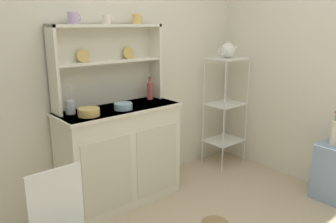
# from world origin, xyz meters

# --- Properties ---
(wall_back) EXTENTS (3.84, 0.05, 2.50)m
(wall_back) POSITION_xyz_m (0.00, 1.62, 1.25)
(wall_back) COLOR silver
(wall_back) RESTS_ON ground
(hutch_cabinet) EXTENTS (1.10, 0.45, 0.89)m
(hutch_cabinet) POSITION_xyz_m (-0.08, 1.37, 0.46)
(hutch_cabinet) COLOR silver
(hutch_cabinet) RESTS_ON ground
(hutch_shelf_unit) EXTENTS (1.02, 0.18, 0.70)m
(hutch_shelf_unit) POSITION_xyz_m (-0.08, 1.53, 1.30)
(hutch_shelf_unit) COLOR silver
(hutch_shelf_unit) RESTS_ON hutch_cabinet
(bakers_rack) EXTENTS (0.41, 0.32, 1.23)m
(bakers_rack) POSITION_xyz_m (1.30, 1.33, 0.75)
(bakers_rack) COLOR silver
(bakers_rack) RESTS_ON ground
(cup_lilac_0) EXTENTS (0.10, 0.08, 0.09)m
(cup_lilac_0) POSITION_xyz_m (-0.38, 1.49, 1.64)
(cup_lilac_0) COLOR #B79ECC
(cup_lilac_0) RESTS_ON hutch_shelf_unit
(cup_cream_1) EXTENTS (0.08, 0.07, 0.08)m
(cup_cream_1) POSITION_xyz_m (-0.09, 1.49, 1.63)
(cup_cream_1) COLOR silver
(cup_cream_1) RESTS_ON hutch_shelf_unit
(cup_gold_2) EXTENTS (0.09, 0.08, 0.09)m
(cup_gold_2) POSITION_xyz_m (0.22, 1.49, 1.64)
(cup_gold_2) COLOR #DBB760
(cup_gold_2) RESTS_ON hutch_shelf_unit
(bowl_mixing_large) EXTENTS (0.17, 0.17, 0.06)m
(bowl_mixing_large) POSITION_xyz_m (-0.40, 1.29, 0.92)
(bowl_mixing_large) COLOR #DBB760
(bowl_mixing_large) RESTS_ON hutch_cabinet
(bowl_floral_medium) EXTENTS (0.16, 0.16, 0.05)m
(bowl_floral_medium) POSITION_xyz_m (-0.08, 1.29, 0.92)
(bowl_floral_medium) COLOR #8EB2D1
(bowl_floral_medium) RESTS_ON hutch_cabinet
(jam_bottle) EXTENTS (0.05, 0.05, 0.22)m
(jam_bottle) POSITION_xyz_m (0.33, 1.45, 0.98)
(jam_bottle) COLOR #B74C47
(jam_bottle) RESTS_ON hutch_cabinet
(utensil_jar) EXTENTS (0.08, 0.08, 0.25)m
(utensil_jar) POSITION_xyz_m (-0.48, 1.45, 0.95)
(utensil_jar) COLOR #B2B7C6
(utensil_jar) RESTS_ON hutch_cabinet
(porcelain_teapot) EXTENTS (0.25, 0.16, 0.18)m
(porcelain_teapot) POSITION_xyz_m (1.29, 1.33, 1.31)
(porcelain_teapot) COLOR white
(porcelain_teapot) RESTS_ON bakers_rack
(flower_vase) EXTENTS (0.08, 0.08, 0.37)m
(flower_vase) POSITION_xyz_m (1.44, 0.16, 0.65)
(flower_vase) COLOR silver
(flower_vase) RESTS_ON side_shelf_blue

